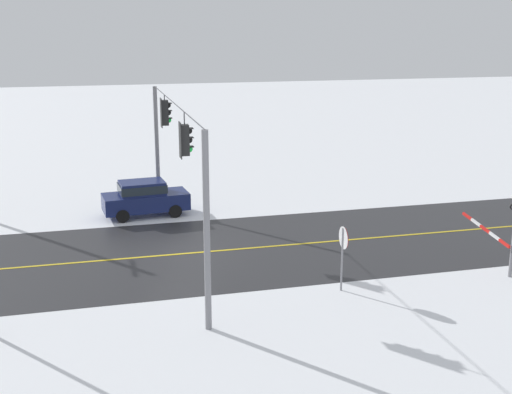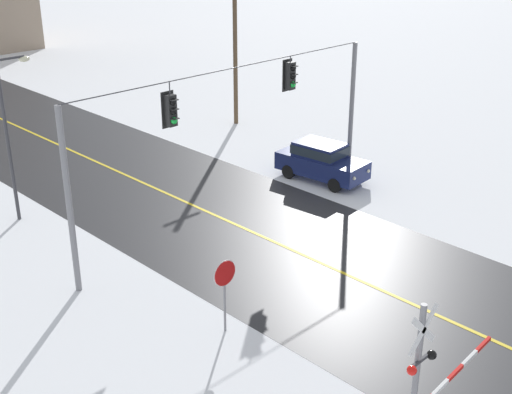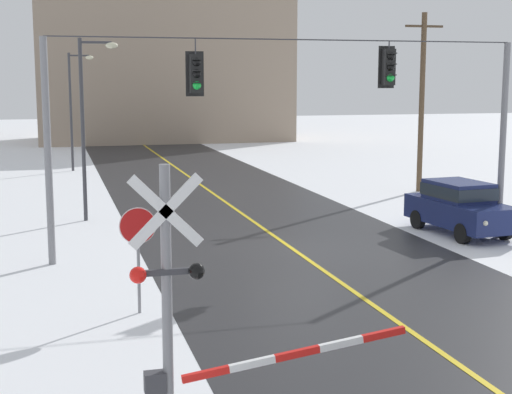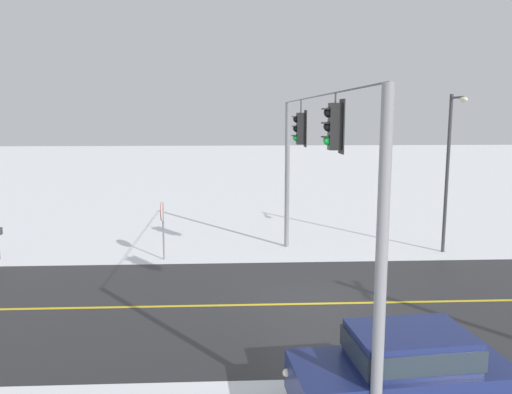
% 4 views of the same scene
% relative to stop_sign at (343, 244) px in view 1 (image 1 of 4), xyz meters
% --- Properties ---
extents(ground_plane, '(160.00, 160.00, 0.00)m').
position_rel_stop_sign_xyz_m(ground_plane, '(5.17, 5.10, -1.71)').
color(ground_plane, white).
extents(road_asphalt, '(9.00, 80.00, 0.01)m').
position_rel_stop_sign_xyz_m(road_asphalt, '(5.17, 11.10, -1.71)').
color(road_asphalt, '#28282B').
rests_on(road_asphalt, ground).
extents(lane_centre_line, '(0.14, 72.00, 0.01)m').
position_rel_stop_sign_xyz_m(lane_centre_line, '(5.17, 11.10, -1.70)').
color(lane_centre_line, gold).
rests_on(lane_centre_line, ground).
extents(signal_span, '(14.20, 0.47, 6.22)m').
position_rel_stop_sign_xyz_m(signal_span, '(5.18, 5.09, 2.33)').
color(signal_span, gray).
rests_on(signal_span, ground).
extents(stop_sign, '(0.80, 0.09, 2.35)m').
position_rel_stop_sign_xyz_m(stop_sign, '(0.00, 0.00, 0.00)').
color(stop_sign, gray).
rests_on(stop_sign, ground).
extents(railroad_crossing, '(3.91, 0.31, 4.00)m').
position_rel_stop_sign_xyz_m(railroad_crossing, '(-0.06, -6.58, 0.30)').
color(railroad_crossing, gray).
rests_on(railroad_crossing, ground).
extents(parked_car_navy, '(2.14, 4.32, 1.74)m').
position_rel_stop_sign_xyz_m(parked_car_navy, '(11.20, 5.90, -0.76)').
color(parked_car_navy, navy).
rests_on(parked_car_navy, ground).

